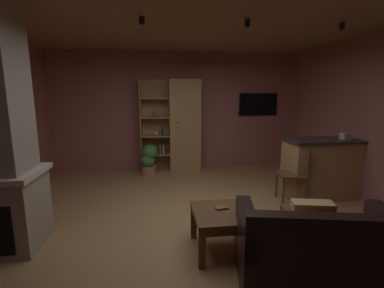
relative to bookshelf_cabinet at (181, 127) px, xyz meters
The scene contains 17 objects.
floor 2.87m from the bookshelf_cabinet, 91.04° to the right, with size 5.79×5.84×0.02m, color #A37A4C.
wall_back 0.44m from the bookshelf_cabinet, 100.08° to the left, with size 5.91×0.06×2.75m, color #9E5B56.
ceiling 3.18m from the bookshelf_cabinet, 91.04° to the right, with size 5.79×5.84×0.02m, color #8E6B47.
window_pane_back 0.45m from the bookshelf_cabinet, 139.70° to the left, with size 0.58×0.01×0.87m, color white.
bookshelf_cabinet is the anchor object (origin of this frame).
kitchen_bar_counter 3.12m from the bookshelf_cabinet, 38.92° to the right, with size 1.52×0.65×1.02m.
tissue_box 3.29m from the bookshelf_cabinet, 37.91° to the right, with size 0.12×0.12×0.11m, color #BFB299.
leather_couch 4.19m from the bookshelf_cabinet, 77.42° to the right, with size 1.65×1.18×0.84m.
coffee_table 3.41m from the bookshelf_cabinet, 87.49° to the right, with size 0.64×0.69×0.47m.
table_book_0 3.34m from the bookshelf_cabinet, 87.22° to the right, with size 0.14×0.08×0.03m, color brown.
dining_chair 2.77m from the bookshelf_cabinet, 50.87° to the right, with size 0.47×0.47×0.92m.
potted_floor_plant 1.04m from the bookshelf_cabinet, 160.94° to the right, with size 0.38×0.37×0.69m.
wall_mounted_tv 1.99m from the bookshelf_cabinet, ahead, with size 0.95×0.06×0.53m.
track_light_spot_0 3.64m from the bookshelf_cabinet, 130.65° to the right, with size 0.07×0.07×0.09m, color black.
track_light_spot_1 3.05m from the bookshelf_cabinet, 106.10° to the right, with size 0.07×0.07×0.09m, color black.
track_light_spot_2 3.07m from the bookshelf_cabinet, 75.39° to the right, with size 0.07×0.07×0.09m, color black.
track_light_spot_3 3.62m from the bookshelf_cabinet, 52.21° to the right, with size 0.07×0.07×0.09m, color black.
Camera 1 is at (-0.52, -3.42, 1.75)m, focal length 24.93 mm.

